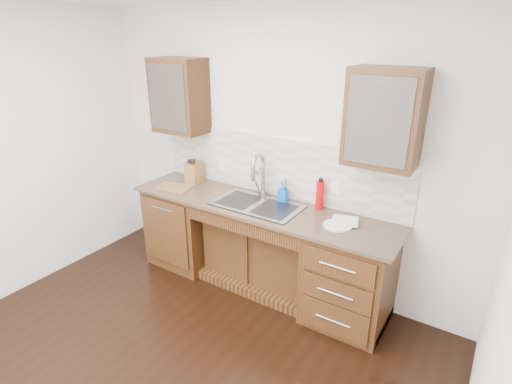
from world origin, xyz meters
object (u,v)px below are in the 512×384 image
Objects in this scene: cutting_board at (174,187)px; water_bottle at (320,196)px; soap_bottle at (283,192)px; knife_block at (194,173)px; plate at (338,225)px.

water_bottle is at bearing 12.43° from cutting_board.
soap_bottle is 0.69× the size of water_bottle.
knife_block is 0.28m from cutting_board.
water_bottle is 1.43m from knife_block.
water_bottle is at bearing -7.30° from knife_block.
knife_block is at bearing -176.35° from water_bottle.
cutting_board is at bearing -176.98° from plate.
soap_bottle is at bearing 15.10° from cutting_board.
plate is (0.28, -0.24, -0.13)m from water_bottle.
cutting_board is (-0.08, -0.24, -0.11)m from knife_block.
knife_block reaches higher than plate.
plate is 1.07× the size of knife_block.
water_bottle reaches higher than knife_block.
water_bottle is (0.37, 0.03, 0.04)m from soap_bottle.
cutting_board reaches higher than plate.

